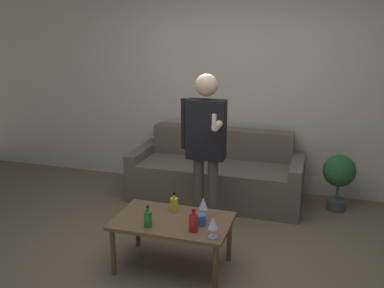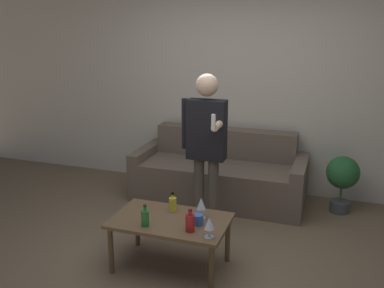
# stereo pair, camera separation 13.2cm
# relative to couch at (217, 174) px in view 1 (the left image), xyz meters

# --- Properties ---
(ground_plane) EXTENTS (16.00, 16.00, 0.00)m
(ground_plane) POSITION_rel_couch_xyz_m (0.13, -1.66, -0.30)
(ground_plane) COLOR #756047
(wall_back) EXTENTS (8.00, 0.06, 2.70)m
(wall_back) POSITION_rel_couch_xyz_m (0.13, 0.46, 1.05)
(wall_back) COLOR beige
(wall_back) RESTS_ON ground_plane
(couch) EXTENTS (1.98, 0.83, 0.80)m
(couch) POSITION_rel_couch_xyz_m (0.00, 0.00, 0.00)
(couch) COLOR #6B5B4C
(couch) RESTS_ON ground_plane
(coffee_table) EXTENTS (0.97, 0.60, 0.45)m
(coffee_table) POSITION_rel_couch_xyz_m (0.00, -1.59, 0.10)
(coffee_table) COLOR brown
(coffee_table) RESTS_ON ground_plane
(bottle_orange) EXTENTS (0.07, 0.07, 0.17)m
(bottle_orange) POSITION_rel_couch_xyz_m (-0.04, -1.43, 0.22)
(bottle_orange) COLOR yellow
(bottle_orange) RESTS_ON coffee_table
(bottle_green) EXTENTS (0.07, 0.07, 0.19)m
(bottle_green) POSITION_rel_couch_xyz_m (0.23, -1.74, 0.23)
(bottle_green) COLOR #B21E1E
(bottle_green) RESTS_ON coffee_table
(bottle_dark) EXTENTS (0.07, 0.07, 0.18)m
(bottle_dark) POSITION_rel_couch_xyz_m (-0.14, -1.77, 0.23)
(bottle_dark) COLOR #23752D
(bottle_dark) RESTS_ON coffee_table
(wine_glass_near) EXTENTS (0.08, 0.08, 0.16)m
(wine_glass_near) POSITION_rel_couch_xyz_m (0.40, -1.79, 0.26)
(wine_glass_near) COLOR silver
(wine_glass_near) RESTS_ON coffee_table
(wine_glass_far) EXTENTS (0.08, 0.08, 0.18)m
(wine_glass_far) POSITION_rel_couch_xyz_m (0.24, -1.48, 0.28)
(wine_glass_far) COLOR silver
(wine_glass_far) RESTS_ON coffee_table
(cup_on_table) EXTENTS (0.08, 0.08, 0.09)m
(cup_on_table) POSITION_rel_couch_xyz_m (0.26, -1.61, 0.20)
(cup_on_table) COLOR #3366B2
(cup_on_table) RESTS_ON coffee_table
(person_standing_front) EXTENTS (0.43, 0.40, 1.58)m
(person_standing_front) POSITION_rel_couch_xyz_m (0.09, -0.86, 0.65)
(person_standing_front) COLOR brown
(person_standing_front) RESTS_ON ground_plane
(potted_plant) EXTENTS (0.36, 0.36, 0.64)m
(potted_plant) POSITION_rel_couch_xyz_m (1.37, 0.06, 0.12)
(potted_plant) COLOR #4C4C51
(potted_plant) RESTS_ON ground_plane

